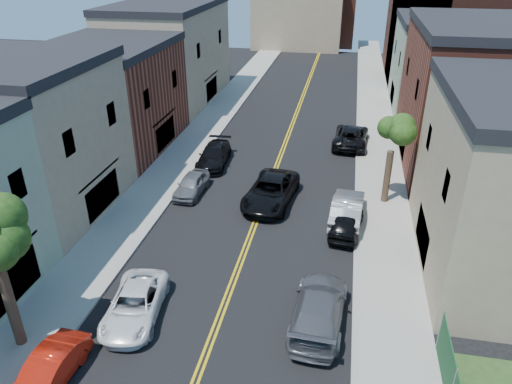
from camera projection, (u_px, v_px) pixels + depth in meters
The scene contains 22 objects.
sidewalk_left at pixel (200, 133), 43.18m from camera, with size 3.20×100.00×0.15m, color gray.
sidewalk_right at pixel (379, 146), 40.51m from camera, with size 3.20×100.00×0.15m, color gray.
curb_left at pixel (218, 135), 42.88m from camera, with size 0.30×100.00×0.15m, color gray.
curb_right at pixel (358, 145), 40.81m from camera, with size 0.30×100.00×0.15m, color gray.
bldg_left_tan_near at pixel (27, 143), 29.10m from camera, with size 9.00×10.00×9.00m, color #998466.
bldg_left_brick at pixel (111, 100), 38.91m from camera, with size 9.00×12.00×8.00m, color brown.
bldg_left_tan_far at pixel (170, 55), 50.76m from camera, with size 9.00×16.00×9.50m, color #998466.
bldg_right_brick at pixel (472, 100), 35.46m from camera, with size 9.00×14.00×10.00m, color brown.
bldg_right_palegrn at pixel (442, 68), 48.00m from camera, with size 9.00×12.00×8.50m, color gray.
church at pixel (448, 17), 59.35m from camera, with size 16.20×14.20×22.60m.
backdrop_left at pixel (298, 9), 76.36m from camera, with size 14.00×8.00×12.00m, color #998466.
backdrop_center at pixel (324, 13), 79.63m from camera, with size 10.00×8.00×10.00m, color brown.
tree_right_far at pixel (396, 120), 29.18m from camera, with size 4.40×4.40×8.03m.
red_sedan at pixel (48, 372), 18.41m from camera, with size 1.42×4.07×1.34m, color red.
white_pickup at pixel (135, 305), 21.81m from camera, with size 2.26×4.91×1.36m, color white.
grey_car_left at pixel (192, 184), 32.68m from camera, with size 1.63×4.05×1.38m, color slate.
black_car_left at pixel (214, 155), 36.99m from camera, with size 2.10×5.18×1.50m, color black.
grey_car_right at pixel (319, 308), 21.39m from camera, with size 2.29×5.63×1.63m, color #525459.
black_car_right at pixel (347, 221), 28.23m from camera, with size 1.75×4.35×1.48m, color black.
silver_car_right at pixel (347, 209), 29.33m from camera, with size 1.80×5.18×1.71m, color #A0A2A7.
dark_car_right_far at pixel (351, 136), 40.55m from camera, with size 2.71×5.87×1.63m, color black.
black_suv_lane at pixel (271, 191), 31.45m from camera, with size 2.80×6.07×1.69m, color black.
Camera 1 is at (4.86, 0.97, 15.31)m, focal length 33.58 mm.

